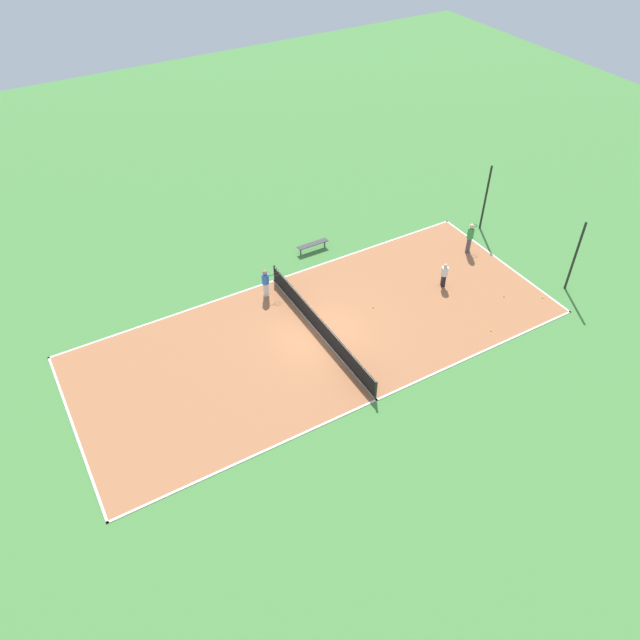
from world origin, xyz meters
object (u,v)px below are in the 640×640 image
object	(u,v)px
player_far_green	(470,236)
tennis_net	(320,325)
player_near_blue	(266,281)
bench	(313,245)
fence_post_back_left	(486,198)
tennis_ball_near_net	(504,296)
player_far_white	(444,274)
tennis_ball_left_sideline	(373,307)
fence_post_back_right	(575,257)
tennis_ball_far_baseline	(543,297)
tennis_ball_midcourt	(491,330)

from	to	relation	value
player_far_green	tennis_net	bearing A→B (deg)	156.90
player_near_blue	player_far_green	bearing A→B (deg)	-0.39
bench	fence_post_back_left	bearing A→B (deg)	-16.83
player_far_green	fence_post_back_left	xyz separation A→B (m)	(-1.55, 2.26, 0.93)
player_near_blue	tennis_ball_near_net	distance (m)	12.22
player_far_white	tennis_ball_left_sideline	bearing A→B (deg)	-65.95
player_far_green	fence_post_back_right	size ratio (longest dim) A/B	0.45
player_near_blue	fence_post_back_left	distance (m)	13.82
tennis_ball_near_net	fence_post_back_left	bearing A→B (deg)	149.79
player_far_white	fence_post_back_right	world-z (taller)	fence_post_back_right
player_far_green	tennis_ball_near_net	world-z (taller)	player_far_green
bench	tennis_ball_far_baseline	world-z (taller)	bench
bench	tennis_ball_far_baseline	xyz separation A→B (m)	(9.61, 8.08, -0.34)
tennis_ball_left_sideline	player_far_green	bearing A→B (deg)	101.11
tennis_ball_far_baseline	fence_post_back_right	bearing A→B (deg)	90.77
tennis_ball_midcourt	tennis_ball_near_net	bearing A→B (deg)	125.14
bench	fence_post_back_right	bearing A→B (deg)	-44.66
player_near_blue	player_far_white	size ratio (longest dim) A/B	1.15
bench	player_far_white	distance (m)	7.58
player_far_green	tennis_ball_near_net	xyz separation A→B (m)	(4.07, -1.01, -1.02)
tennis_ball_left_sideline	tennis_ball_near_net	world-z (taller)	same
tennis_ball_near_net	tennis_ball_far_baseline	distance (m)	1.96
player_far_green	fence_post_back_left	distance (m)	2.89
player_near_blue	tennis_ball_midcourt	world-z (taller)	player_near_blue
bench	player_far_green	xyz separation A→B (m)	(4.48, 7.44, 0.68)
fence_post_back_right	player_far_green	bearing A→B (deg)	-156.15
tennis_ball_far_baseline	tennis_net	bearing A→B (deg)	-106.60
tennis_net	player_far_green	distance (m)	10.76
tennis_ball_near_net	tennis_ball_far_baseline	bearing A→B (deg)	57.28
tennis_ball_near_net	bench	bearing A→B (deg)	-143.04
player_far_white	fence_post_back_right	bearing A→B (deg)	86.78
tennis_ball_left_sideline	fence_post_back_left	bearing A→B (deg)	107.31
tennis_ball_midcourt	tennis_ball_far_baseline	bearing A→B (deg)	98.54
player_far_green	player_far_white	distance (m)	3.63
tennis_ball_far_baseline	tennis_ball_midcourt	bearing A→B (deg)	-81.46
bench	fence_post_back_right	distance (m)	13.73
tennis_net	player_far_green	bearing A→B (deg)	99.53
bench	tennis_ball_midcourt	world-z (taller)	bench
player_near_blue	fence_post_back_right	size ratio (longest dim) A/B	0.40
tennis_ball_far_baseline	fence_post_back_right	world-z (taller)	fence_post_back_right
tennis_ball_far_baseline	player_near_blue	bearing A→B (deg)	-120.86
player_far_white	tennis_ball_far_baseline	world-z (taller)	player_far_white
tennis_ball_far_baseline	fence_post_back_right	size ratio (longest dim) A/B	0.02
tennis_ball_near_net	player_far_white	bearing A→B (deg)	-137.05
player_far_green	tennis_ball_left_sideline	distance (m)	7.51
player_far_white	fence_post_back_left	world-z (taller)	fence_post_back_left
tennis_ball_near_net	fence_post_back_left	size ratio (longest dim) A/B	0.02
tennis_net	player_near_blue	distance (m)	4.03
bench	tennis_net	bearing A→B (deg)	-116.72
tennis_net	tennis_ball_midcourt	distance (m)	8.25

